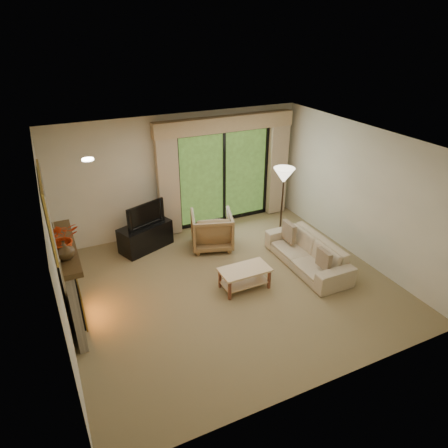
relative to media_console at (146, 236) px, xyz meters
name	(u,v)px	position (x,y,z in m)	size (l,w,h in m)	color
floor	(231,285)	(1.03, -1.95, -0.27)	(5.50, 5.50, 0.00)	olive
ceiling	(232,144)	(1.03, -1.95, 2.33)	(5.50, 5.50, 0.00)	silver
wall_back	(181,174)	(1.03, 0.55, 1.03)	(5.00, 5.00, 0.00)	beige
wall_front	(327,308)	(1.03, -4.45, 1.03)	(5.00, 5.00, 0.00)	beige
wall_left	(55,258)	(-1.72, -1.95, 1.03)	(5.00, 5.00, 0.00)	beige
wall_right	(360,194)	(3.78, -1.95, 1.03)	(5.00, 5.00, 0.00)	beige
fireplace	(70,284)	(-1.60, -1.75, 0.42)	(0.24, 1.70, 1.37)	gray
mirror	(48,210)	(-1.69, -1.75, 1.68)	(0.07, 1.45, 1.02)	#B4903C
sliding_door	(224,177)	(2.03, 0.50, 0.83)	(2.26, 0.10, 2.16)	black
curtain_left	(168,183)	(0.68, 0.39, 0.93)	(0.45, 0.18, 2.35)	tan
curtain_right	(277,166)	(3.38, 0.39, 0.93)	(0.45, 0.18, 2.35)	tan
cornice	(226,124)	(2.03, 0.41, 2.05)	(3.20, 0.24, 0.32)	tan
media_console	(146,236)	(0.00, 0.00, 0.00)	(1.08, 0.49, 0.54)	black
tv	(143,214)	(0.00, 0.00, 0.52)	(0.88, 0.11, 0.51)	black
armchair	(212,230)	(1.27, -0.52, 0.12)	(0.82, 0.85, 0.77)	brown
sofa	(307,253)	(2.63, -1.99, 0.01)	(1.95, 0.76, 0.57)	tan
pillow_near	(324,259)	(2.57, -2.55, 0.21)	(0.09, 0.34, 0.34)	#4F3923
pillow_far	(289,232)	(2.57, -1.43, 0.22)	(0.10, 0.38, 0.38)	#4F3923
coffee_table	(244,278)	(1.21, -2.12, -0.07)	(0.88, 0.48, 0.40)	tan
floor_lamp	(282,205)	(2.73, -0.86, 0.54)	(0.44, 0.44, 1.63)	#F8EAC8
vase	(65,250)	(-1.58, -2.15, 1.23)	(0.25, 0.25, 0.26)	#402E18
branches	(62,239)	(-1.58, -2.03, 1.34)	(0.44, 0.38, 0.49)	#BD350F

